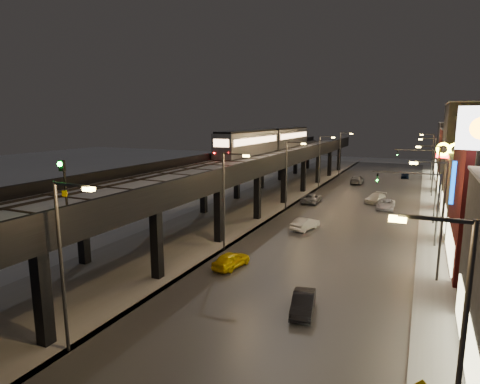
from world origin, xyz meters
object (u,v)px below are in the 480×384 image
at_px(car_mid_dark, 357,180).
at_px(car_onc_silver, 303,304).
at_px(car_mid_silver, 312,198).
at_px(car_near_white, 305,224).
at_px(rail_signal, 63,177).
at_px(car_onc_red, 405,175).
at_px(sign_citgo, 479,152).
at_px(car_taxi, 231,260).
at_px(car_onc_dark, 386,205).
at_px(subway_train, 270,139).
at_px(car_onc_white, 375,198).

height_order(car_mid_dark, car_onc_silver, car_mid_dark).
bearing_deg(car_mid_silver, car_near_white, 99.71).
bearing_deg(rail_signal, car_mid_dark, 83.62).
relative_size(car_onc_silver, car_onc_red, 1.02).
bearing_deg(car_onc_silver, car_near_white, 95.24).
xyz_separation_m(rail_signal, car_mid_silver, (3.41, 39.89, -8.19)).
xyz_separation_m(car_mid_silver, sign_citgo, (17.19, -26.72, 9.25)).
height_order(car_taxi, car_onc_dark, same).
relative_size(subway_train, car_onc_dark, 7.83).
relative_size(rail_signal, car_onc_silver, 0.85).
xyz_separation_m(car_mid_dark, car_onc_red, (7.76, 10.87, -0.12)).
height_order(car_mid_dark, sign_citgo, sign_citgo).
height_order(car_onc_white, sign_citgo, sign_citgo).
bearing_deg(car_onc_silver, car_onc_red, 77.30).
bearing_deg(rail_signal, car_onc_white, 75.02).
height_order(rail_signal, car_mid_dark, rail_signal).
bearing_deg(sign_citgo, car_onc_dark, 104.91).
bearing_deg(car_near_white, car_mid_silver, -63.19).
distance_m(car_near_white, car_onc_dark, 15.90).
xyz_separation_m(car_onc_dark, car_onc_red, (1.03, 30.90, -0.02)).
relative_size(car_taxi, sign_citgo, 0.30).
relative_size(rail_signal, car_taxi, 0.83).
relative_size(car_mid_dark, car_onc_white, 1.14).
bearing_deg(car_near_white, subway_train, -46.29).
xyz_separation_m(car_onc_red, sign_citgo, (6.12, -57.77, 9.30)).
relative_size(car_near_white, car_mid_dark, 0.79).
height_order(car_mid_silver, car_onc_white, car_mid_silver).
distance_m(car_onc_red, sign_citgo, 58.83).
relative_size(car_near_white, car_mid_silver, 0.83).
bearing_deg(subway_train, car_mid_dark, 40.12).
height_order(car_near_white, car_onc_white, car_near_white).
bearing_deg(car_onc_silver, car_onc_white, 79.57).
relative_size(subway_train, rail_signal, 11.50).
relative_size(subway_train, car_near_white, 9.02).
xyz_separation_m(rail_signal, car_near_white, (6.40, 25.78, -8.20)).
xyz_separation_m(car_onc_silver, sign_citgo, (9.20, 5.83, 9.31)).
bearing_deg(subway_train, sign_citgo, -53.01).
bearing_deg(rail_signal, car_onc_red, 78.46).
xyz_separation_m(car_near_white, car_onc_dark, (7.04, 14.26, -0.02)).
xyz_separation_m(car_onc_silver, car_onc_red, (3.08, 63.60, 0.01)).
height_order(subway_train, car_onc_red, subway_train).
bearing_deg(car_taxi, car_mid_dark, -83.84).
bearing_deg(car_mid_silver, car_taxi, 88.96).
height_order(car_near_white, sign_citgo, sign_citgo).
relative_size(car_taxi, car_mid_dark, 0.74).
height_order(subway_train, car_onc_silver, subway_train).
bearing_deg(car_mid_silver, sign_citgo, 120.52).
height_order(subway_train, car_mid_silver, subway_train).
xyz_separation_m(car_near_white, sign_citgo, (14.20, -12.61, 9.26)).
bearing_deg(subway_train, car_onc_red, 46.39).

